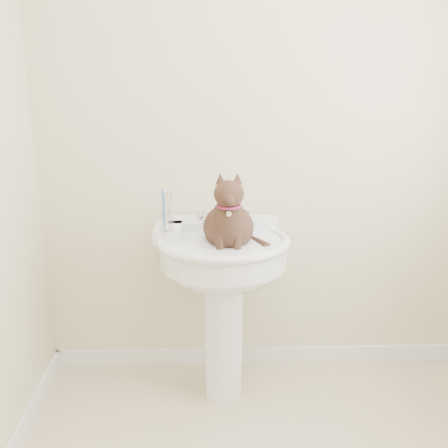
{
  "coord_description": "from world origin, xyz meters",
  "views": [
    {
      "loc": [
        -0.26,
        -1.46,
        1.6
      ],
      "look_at": [
        -0.19,
        0.79,
        0.9
      ],
      "focal_mm": 42.0,
      "sensor_mm": 36.0,
      "label": 1
    }
  ],
  "objects": [
    {
      "name": "faucet",
      "position": [
        -0.19,
        0.96,
        0.9
      ],
      "size": [
        0.28,
        0.12,
        0.14
      ],
      "color": "silver",
      "rests_on": "pedestal_sink"
    },
    {
      "name": "soap_bar",
      "position": [
        -0.15,
        1.05,
        0.88
      ],
      "size": [
        0.1,
        0.08,
        0.03
      ],
      "primitive_type": "cube",
      "rotation": [
        0.0,
        0.0,
        -0.27
      ],
      "color": "gold",
      "rests_on": "pedestal_sink"
    },
    {
      "name": "pedestal_sink",
      "position": [
        -0.2,
        0.81,
        0.68
      ],
      "size": [
        0.63,
        0.61,
        0.86
      ],
      "color": "white",
      "rests_on": "floor"
    },
    {
      "name": "toothbrush_cup",
      "position": [
        -0.45,
        0.82,
        0.91
      ],
      "size": [
        0.07,
        0.07,
        0.18
      ],
      "rotation": [
        0.0,
        0.0,
        -0.02
      ],
      "color": "silver",
      "rests_on": "pedestal_sink"
    },
    {
      "name": "cat",
      "position": [
        -0.17,
        0.76,
        0.92
      ],
      "size": [
        0.25,
        0.32,
        0.46
      ],
      "rotation": [
        0.0,
        0.0,
        -0.03
      ],
      "color": "#4D2B1E",
      "rests_on": "pedestal_sink"
    },
    {
      "name": "baseboard_back",
      "position": [
        0.0,
        1.09,
        0.04
      ],
      "size": [
        2.2,
        0.02,
        0.09
      ],
      "primitive_type": "cube",
      "color": "white",
      "rests_on": "floor"
    },
    {
      "name": "wall_back",
      "position": [
        0.0,
        1.1,
        1.25
      ],
      "size": [
        2.2,
        0.0,
        2.5
      ],
      "primitive_type": null,
      "color": "beige",
      "rests_on": "ground"
    }
  ]
}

